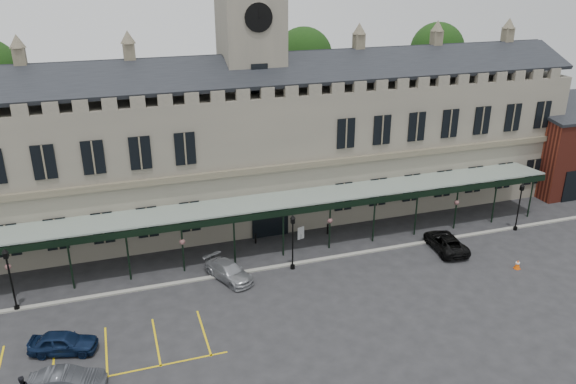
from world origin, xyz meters
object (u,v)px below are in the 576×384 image
object	(u,v)px
traffic_cone	(518,264)
car_van	(446,242)
clock_tower	(252,74)
station_building	(254,148)
car_left_b	(66,382)
lamp_post_mid	(293,237)
lamp_post_left	(10,274)
sign_board	(301,233)
car_taxi	(229,271)
car_left_a	(63,343)
lamp_post_right	(520,202)

from	to	relation	value
traffic_cone	car_van	xyz separation A→B (m)	(-3.55, 4.49, 0.31)
clock_tower	station_building	bearing A→B (deg)	-90.00
clock_tower	traffic_cone	world-z (taller)	clock_tower
car_left_b	lamp_post_mid	bearing A→B (deg)	-51.01
station_building	car_van	size ratio (longest dim) A/B	12.36
lamp_post_left	sign_board	xyz separation A→B (m)	(21.96, 4.00, -2.25)
car_taxi	car_left_a	bearing A→B (deg)	179.86
sign_board	car_van	bearing A→B (deg)	-43.61
lamp_post_mid	sign_board	xyz separation A→B (m)	(2.29, 4.57, -2.16)
sign_board	car_left_a	bearing A→B (deg)	-168.60
lamp_post_mid	car_left_b	xyz separation A→B (m)	(-16.12, -8.93, -2.03)
lamp_post_mid	traffic_cone	distance (m)	17.56
clock_tower	car_taxi	bearing A→B (deg)	-114.41
lamp_post_left	car_left_a	xyz separation A→B (m)	(3.25, -5.78, -2.12)
car_left_b	car_taxi	xyz separation A→B (m)	(11.10, 8.98, -0.03)
station_building	lamp_post_right	xyz separation A→B (m)	(21.01, -10.69, -3.83)
traffic_cone	car_left_a	bearing A→B (deg)	179.57
sign_board	car_left_b	size ratio (longest dim) A/B	0.27
lamp_post_left	lamp_post_mid	distance (m)	19.68
lamp_post_mid	car_left_a	bearing A→B (deg)	-162.37
lamp_post_mid	car_taxi	distance (m)	5.43
lamp_post_right	car_left_b	bearing A→B (deg)	-166.04
lamp_post_right	car_taxi	bearing A→B (deg)	-179.47
lamp_post_left	car_van	xyz separation A→B (m)	(32.65, -1.54, -2.13)
lamp_post_right	clock_tower	bearing A→B (deg)	152.85
clock_tower	lamp_post_mid	size ratio (longest dim) A/B	5.43
traffic_cone	car_left_b	size ratio (longest dim) A/B	0.18
lamp_post_left	car_taxi	bearing A→B (deg)	-2.00
clock_tower	car_taxi	size ratio (longest dim) A/B	5.54
clock_tower	traffic_cone	bearing A→B (deg)	-44.98
lamp_post_left	lamp_post_mid	size ratio (longest dim) A/B	1.03
lamp_post_left	lamp_post_right	world-z (taller)	lamp_post_left
lamp_post_mid	car_left_a	world-z (taller)	lamp_post_mid
sign_board	car_taxi	xyz separation A→B (m)	(-7.31, -4.52, 0.10)
lamp_post_right	station_building	bearing A→B (deg)	153.03
station_building	car_left_b	bearing A→B (deg)	-128.95
lamp_post_left	traffic_cone	distance (m)	36.77
sign_board	traffic_cone	bearing A→B (deg)	-51.38
clock_tower	lamp_post_left	size ratio (longest dim) A/B	5.25
station_building	clock_tower	size ratio (longest dim) A/B	2.42
car_taxi	lamp_post_right	bearing A→B (deg)	-24.41
station_building	lamp_post_mid	bearing A→B (deg)	-89.89
clock_tower	lamp_post_mid	world-z (taller)	clock_tower
car_taxi	car_left_b	bearing A→B (deg)	-165.96
lamp_post_right	car_left_a	distance (m)	37.87
lamp_post_left	traffic_cone	world-z (taller)	lamp_post_left
clock_tower	car_van	xyz separation A→B (m)	(13.00, -12.04, -12.44)
lamp_post_mid	clock_tower	bearing A→B (deg)	90.11
car_left_b	car_van	size ratio (longest dim) A/B	0.85
lamp_post_left	lamp_post_right	xyz separation A→B (m)	(40.66, -0.27, -0.16)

